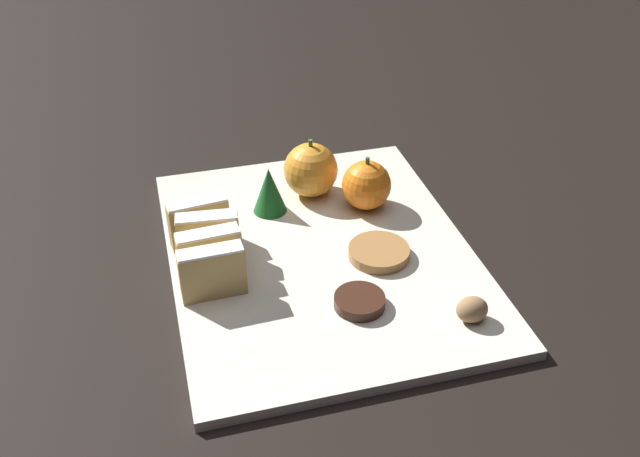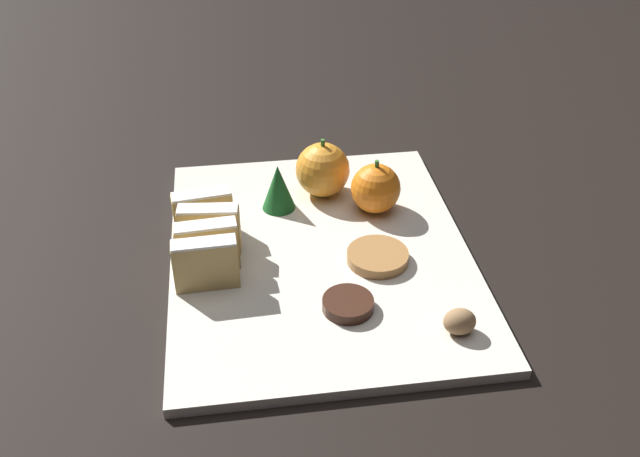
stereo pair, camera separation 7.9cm
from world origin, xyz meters
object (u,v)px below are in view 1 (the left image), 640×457
(walnut, at_px, (472,309))
(chocolate_cookie, at_px, (360,301))
(orange_near, at_px, (311,170))
(orange_far, at_px, (366,185))

(walnut, xyz_separation_m, chocolate_cookie, (-0.10, 0.05, -0.01))
(orange_near, distance_m, walnut, 0.29)
(orange_far, height_order, walnut, orange_far)
(orange_near, xyz_separation_m, orange_far, (0.06, -0.05, -0.00))
(orange_far, distance_m, walnut, 0.23)
(orange_near, height_order, chocolate_cookie, orange_near)
(orange_far, relative_size, chocolate_cookie, 1.30)
(orange_near, height_order, walnut, orange_near)
(orange_near, bearing_deg, walnut, -70.66)
(walnut, distance_m, chocolate_cookie, 0.11)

